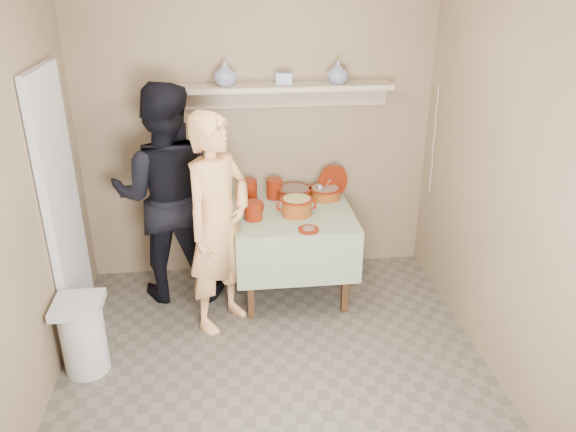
{
  "coord_description": "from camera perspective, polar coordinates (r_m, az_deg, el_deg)",
  "views": [
    {
      "loc": [
        -0.27,
        -2.91,
        2.61
      ],
      "look_at": [
        0.15,
        0.75,
        0.95
      ],
      "focal_mm": 35.0,
      "sensor_mm": 36.0,
      "label": 1
    }
  ],
  "objects": [
    {
      "name": "ground",
      "position": [
        3.91,
        -0.97,
        -17.53
      ],
      "size": [
        3.5,
        3.5,
        0.0
      ],
      "primitive_type": "plane",
      "color": "#655C4F",
      "rests_on": "ground"
    },
    {
      "name": "tile_panel",
      "position": [
        4.34,
        -21.93,
        0.68
      ],
      "size": [
        0.06,
        0.7,
        2.0
      ],
      "primitive_type": "cube",
      "color": "silver",
      "rests_on": "ground"
    },
    {
      "name": "plate_stack_a",
      "position": [
        4.78,
        -3.97,
        2.65
      ],
      "size": [
        0.14,
        0.14,
        0.18
      ],
      "primitive_type": "cylinder",
      "color": "#661405",
      "rests_on": "serving_table"
    },
    {
      "name": "plate_stack_b",
      "position": [
        4.82,
        -1.38,
        2.78
      ],
      "size": [
        0.14,
        0.14,
        0.17
      ],
      "primitive_type": "cylinder",
      "color": "#661405",
      "rests_on": "serving_table"
    },
    {
      "name": "bowl_stack",
      "position": [
        4.42,
        -3.53,
        0.54
      ],
      "size": [
        0.15,
        0.15,
        0.15
      ],
      "primitive_type": "cylinder",
      "color": "#661405",
      "rests_on": "serving_table"
    },
    {
      "name": "empty_bowl",
      "position": [
        4.61,
        -3.62,
        0.98
      ],
      "size": [
        0.19,
        0.19,
        0.06
      ],
      "primitive_type": "cylinder",
      "color": "#661405",
      "rests_on": "serving_table"
    },
    {
      "name": "propped_lid",
      "position": [
        4.89,
        4.59,
        3.5
      ],
      "size": [
        0.29,
        0.16,
        0.29
      ],
      "primitive_type": "cylinder",
      "rotation": [
        1.43,
        0.0,
        0.37
      ],
      "color": "#661405",
      "rests_on": "serving_table"
    },
    {
      "name": "vase_right",
      "position": [
        4.68,
        5.11,
        14.35
      ],
      "size": [
        0.19,
        0.19,
        0.18
      ],
      "primitive_type": "imported",
      "rotation": [
        0.0,
        0.0,
        0.08
      ],
      "color": "navy",
      "rests_on": "wall_shelf"
    },
    {
      "name": "vase_left",
      "position": [
        4.59,
        -6.41,
        14.2
      ],
      "size": [
        0.27,
        0.27,
        0.2
      ],
      "primitive_type": "imported",
      "rotation": [
        0.0,
        0.0,
        0.73
      ],
      "color": "navy",
      "rests_on": "wall_shelf"
    },
    {
      "name": "ceramic_box",
      "position": [
        4.63,
        -0.39,
        13.78
      ],
      "size": [
        0.14,
        0.11,
        0.09
      ],
      "primitive_type": "cube",
      "rotation": [
        0.0,
        0.0,
        -0.14
      ],
      "color": "navy",
      "rests_on": "wall_shelf"
    },
    {
      "name": "person_cook",
      "position": [
        4.18,
        -7.08,
        -0.83
      ],
      "size": [
        0.72,
        0.73,
        1.7
      ],
      "primitive_type": "imported",
      "rotation": [
        0.0,
        0.0,
        0.84
      ],
      "color": "#F5AD6A",
      "rests_on": "ground"
    },
    {
      "name": "person_helper",
      "position": [
        4.63,
        -12.24,
        2.14
      ],
      "size": [
        0.93,
        0.75,
        1.82
      ],
      "primitive_type": "imported",
      "rotation": [
        0.0,
        0.0,
        -3.21
      ],
      "color": "black",
      "rests_on": "ground"
    },
    {
      "name": "room_shell",
      "position": [
        3.09,
        -1.18,
        5.38
      ],
      "size": [
        3.04,
        3.54,
        2.62
      ],
      "color": "#917859",
      "rests_on": "ground"
    },
    {
      "name": "serving_table",
      "position": [
        4.65,
        0.48,
        -0.74
      ],
      "size": [
        0.97,
        0.97,
        0.76
      ],
      "color": "#4C2D16",
      "rests_on": "ground"
    },
    {
      "name": "cazuela_meat_a",
      "position": [
        4.81,
        0.63,
        2.41
      ],
      "size": [
        0.3,
        0.3,
        0.1
      ],
      "color": "maroon",
      "rests_on": "serving_table"
    },
    {
      "name": "cazuela_meat_b",
      "position": [
        4.83,
        3.8,
        2.47
      ],
      "size": [
        0.28,
        0.28,
        0.1
      ],
      "color": "maroon",
      "rests_on": "serving_table"
    },
    {
      "name": "ladle",
      "position": [
        4.79,
        3.3,
        2.94
      ],
      "size": [
        0.08,
        0.26,
        0.19
      ],
      "color": "silver",
      "rests_on": "cazuela_meat_b"
    },
    {
      "name": "cazuela_rice",
      "position": [
        4.49,
        0.88,
        1.14
      ],
      "size": [
        0.33,
        0.25,
        0.14
      ],
      "color": "maroon",
      "rests_on": "serving_table"
    },
    {
      "name": "front_plate",
      "position": [
        4.25,
        2.09,
        -1.36
      ],
      "size": [
        0.16,
        0.16,
        0.03
      ],
      "color": "#661405",
      "rests_on": "serving_table"
    },
    {
      "name": "wall_shelf",
      "position": [
        4.68,
        -0.67,
        12.72
      ],
      "size": [
        1.8,
        0.25,
        0.21
      ],
      "color": "#BFA78E",
      "rests_on": "room_shell"
    },
    {
      "name": "trash_bin",
      "position": [
        4.17,
        -20.09,
        -11.33
      ],
      "size": [
        0.32,
        0.32,
        0.56
      ],
      "color": "silver",
      "rests_on": "ground"
    },
    {
      "name": "electrical_cord",
      "position": [
        4.91,
        14.6,
        7.41
      ],
      "size": [
        0.01,
        0.05,
        0.9
      ],
      "color": "silver",
      "rests_on": "wall_shelf"
    }
  ]
}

